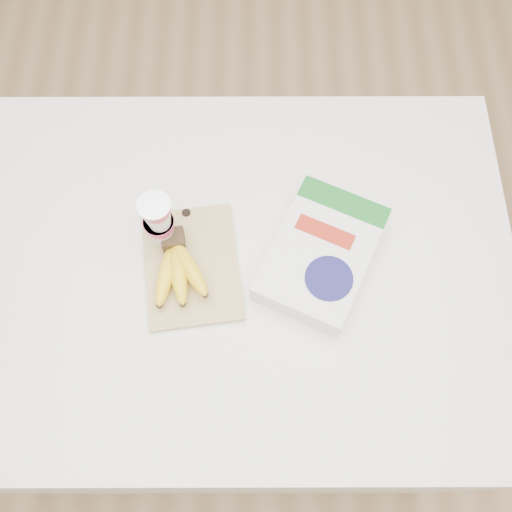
{
  "coord_description": "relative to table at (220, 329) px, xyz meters",
  "views": [
    {
      "loc": [
        0.11,
        -0.47,
        2.15
      ],
      "look_at": [
        0.11,
        0.0,
        1.05
      ],
      "focal_mm": 40.0,
      "sensor_mm": 36.0,
      "label": 1
    }
  ],
  "objects": [
    {
      "name": "cereal_box",
      "position": [
        0.25,
        0.01,
        0.54
      ],
      "size": [
        0.3,
        0.35,
        0.07
      ],
      "rotation": [
        0.0,
        0.0,
        -0.44
      ],
      "color": "white",
      "rests_on": "table"
    },
    {
      "name": "yogurt_stack",
      "position": [
        -0.09,
        0.06,
        0.6
      ],
      "size": [
        0.07,
        0.07,
        0.16
      ],
      "color": "white",
      "rests_on": "cutting_board"
    },
    {
      "name": "room",
      "position": [
        0.0,
        0.0,
        0.84
      ],
      "size": [
        4.0,
        4.0,
        4.0
      ],
      "color": "tan",
      "rests_on": "ground"
    },
    {
      "name": "cutting_board",
      "position": [
        -0.03,
        -0.01,
        0.51
      ],
      "size": [
        0.23,
        0.3,
        0.01
      ],
      "primitive_type": "cube",
      "rotation": [
        0.0,
        0.0,
        0.13
      ],
      "color": "tan",
      "rests_on": "table"
    },
    {
      "name": "bananas",
      "position": [
        -0.06,
        -0.02,
        0.54
      ],
      "size": [
        0.13,
        0.18,
        0.06
      ],
      "color": "#382816",
      "rests_on": "cutting_board"
    },
    {
      "name": "table",
      "position": [
        0.0,
        0.0,
        0.0
      ],
      "size": [
        1.35,
        0.9,
        1.01
      ],
      "primitive_type": "cube",
      "color": "white",
      "rests_on": "ground"
    }
  ]
}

